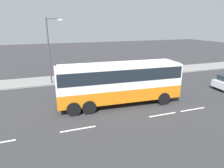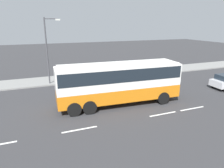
{
  "view_description": "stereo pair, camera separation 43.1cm",
  "coord_description": "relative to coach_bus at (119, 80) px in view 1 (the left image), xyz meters",
  "views": [
    {
      "loc": [
        -5.23,
        -15.64,
        6.86
      ],
      "look_at": [
        0.38,
        -0.22,
        1.94
      ],
      "focal_mm": 32.62,
      "sensor_mm": 36.0,
      "label": 1
    },
    {
      "loc": [
        -5.63,
        -15.49,
        6.86
      ],
      "look_at": [
        0.38,
        -0.22,
        1.94
      ],
      "focal_mm": 32.62,
      "sensor_mm": 36.0,
      "label": 2
    }
  ],
  "objects": [
    {
      "name": "lane_centreline",
      "position": [
        -0.89,
        -3.16,
        -2.23
      ],
      "size": [
        34.02,
        0.16,
        0.01
      ],
      "color": "white",
      "rests_on": "ground_plane"
    },
    {
      "name": "sidewalk_curb",
      "position": [
        -1.06,
        9.84,
        -2.16
      ],
      "size": [
        80.0,
        4.0,
        0.15
      ],
      "primitive_type": "cube",
      "color": "gray",
      "rests_on": "ground_plane"
    },
    {
      "name": "ground_plane",
      "position": [
        -1.06,
        0.18,
        -2.24
      ],
      "size": [
        120.0,
        120.0,
        0.0
      ],
      "primitive_type": "plane",
      "color": "#333335"
    },
    {
      "name": "pedestrian_near_curb",
      "position": [
        2.95,
        9.23,
        -1.19
      ],
      "size": [
        0.32,
        0.32,
        1.57
      ],
      "rotation": [
        0.0,
        0.0,
        6.19
      ],
      "color": "brown",
      "rests_on": "sidewalk_curb"
    },
    {
      "name": "street_lamp",
      "position": [
        -4.96,
        8.46,
        2.1
      ],
      "size": [
        1.75,
        0.24,
        7.33
      ],
      "color": "#47474C",
      "rests_on": "sidewalk_curb"
    },
    {
      "name": "coach_bus",
      "position": [
        0.0,
        0.0,
        0.0
      ],
      "size": [
        10.71,
        3.17,
        3.62
      ],
      "rotation": [
        0.0,
        0.0,
        -0.06
      ],
      "color": "orange",
      "rests_on": "ground_plane"
    }
  ]
}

